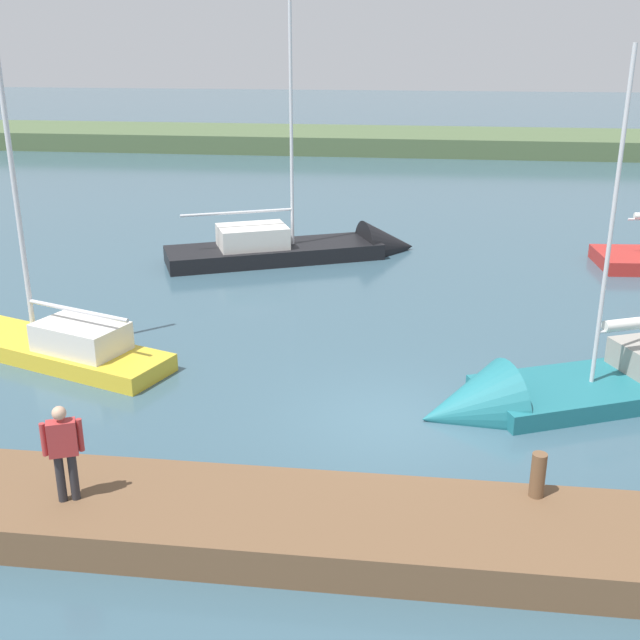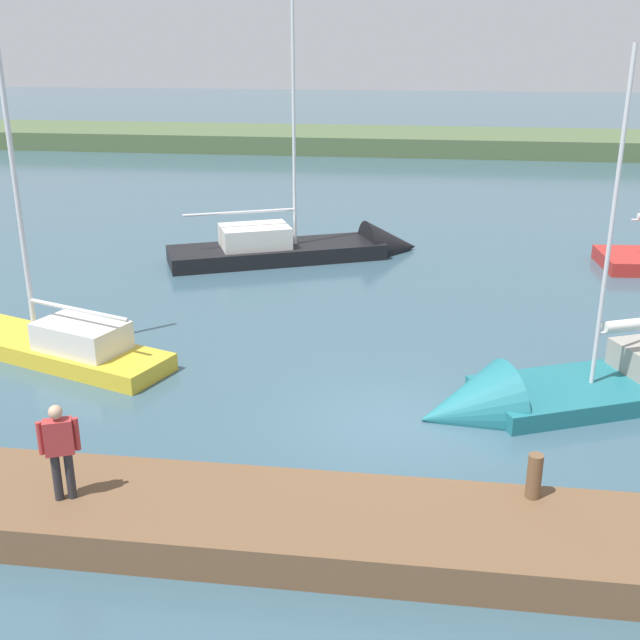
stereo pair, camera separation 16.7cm
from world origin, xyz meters
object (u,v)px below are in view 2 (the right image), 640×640
(mooring_post_near, at_px, (534,476))
(person_on_dock, at_px, (60,446))
(sailboat_far_left, at_px, (315,251))
(sailboat_inner_slip, at_px, (28,344))
(sailboat_far_right, at_px, (568,396))

(mooring_post_near, relative_size, person_on_dock, 0.46)
(mooring_post_near, bearing_deg, person_on_dock, 8.03)
(sailboat_far_left, bearing_deg, sailboat_inner_slip, -144.70)
(mooring_post_near, bearing_deg, sailboat_inner_slip, -27.50)
(sailboat_far_right, height_order, person_on_dock, sailboat_far_right)
(mooring_post_near, xyz_separation_m, person_on_dock, (7.35, 1.04, 0.56))
(sailboat_far_right, distance_m, person_on_dock, 10.62)
(sailboat_inner_slip, relative_size, person_on_dock, 4.95)
(sailboat_far_left, bearing_deg, person_on_dock, -118.84)
(sailboat_inner_slip, bearing_deg, sailboat_far_right, -165.03)
(sailboat_far_right, relative_size, person_on_dock, 5.17)
(person_on_dock, bearing_deg, sailboat_inner_slip, 8.32)
(person_on_dock, bearing_deg, sailboat_far_left, -28.40)
(mooring_post_near, xyz_separation_m, sailboat_far_left, (5.74, -15.83, -0.75))
(sailboat_far_right, bearing_deg, sailboat_inner_slip, -28.65)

